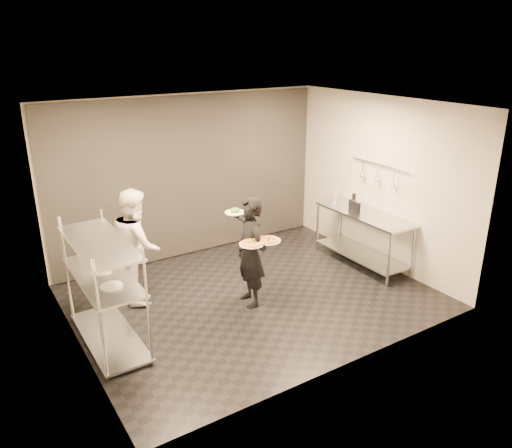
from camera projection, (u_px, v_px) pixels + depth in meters
room_shell at (213, 188)px, 7.91m from camera, size 5.00×4.00×2.80m
pass_rack at (104, 286)px, 6.11m from camera, size 0.60×1.60×1.50m
prep_counter at (363, 229)px, 8.34m from camera, size 0.60×1.80×0.92m
utensil_rail at (378, 174)px, 8.15m from camera, size 0.07×1.20×0.31m
waiter at (250, 252)px, 7.01m from camera, size 0.46×0.63×1.60m
chef at (136, 245)px, 7.17m from camera, size 0.77×0.91×1.67m
pizza_plate_near at (252, 243)px, 6.68m from camera, size 0.34×0.34×0.05m
pizza_plate_far at (268, 240)px, 6.83m from camera, size 0.34×0.34×0.05m
salad_plate at (235, 211)px, 7.02m from camera, size 0.29×0.29×0.07m
pos_monitor at (354, 207)px, 8.23m from camera, size 0.09×0.27×0.19m
bottle_green at (335, 198)px, 8.63m from camera, size 0.06×0.06×0.22m
bottle_clear at (337, 194)px, 8.88m from camera, size 0.07×0.07×0.22m
bottle_dark at (354, 200)px, 8.52m from camera, size 0.07×0.07×0.23m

